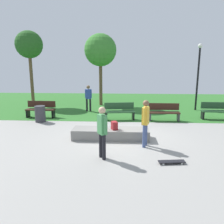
# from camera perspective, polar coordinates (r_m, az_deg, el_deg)

# --- Properties ---
(ground_plane) EXTENTS (28.00, 28.00, 0.00)m
(ground_plane) POSITION_cam_1_polar(r_m,az_deg,el_deg) (9.20, 2.39, -6.36)
(ground_plane) COLOR gray
(grass_lawn) EXTENTS (26.60, 11.59, 0.01)m
(grass_lawn) POSITION_cam_1_polar(r_m,az_deg,el_deg) (17.18, 2.85, 2.31)
(grass_lawn) COLOR #2D6B28
(grass_lawn) RESTS_ON ground_plane
(concrete_ledge) EXTENTS (3.04, 0.83, 0.41)m
(concrete_ledge) POSITION_cam_1_polar(r_m,az_deg,el_deg) (8.92, -0.36, -5.58)
(concrete_ledge) COLOR gray
(concrete_ledge) RESTS_ON ground_plane
(backpack_on_ledge) EXTENTS (0.29, 0.34, 0.32)m
(backpack_on_ledge) POSITION_cam_1_polar(r_m,az_deg,el_deg) (8.72, 0.60, -3.50)
(backpack_on_ledge) COLOR maroon
(backpack_on_ledge) RESTS_ON concrete_ledge
(skater_performing_trick) EXTENTS (0.34, 0.38, 1.66)m
(skater_performing_trick) POSITION_cam_1_polar(r_m,az_deg,el_deg) (6.86, -2.53, -4.36)
(skater_performing_trick) COLOR black
(skater_performing_trick) RESTS_ON ground_plane
(skater_watching) EXTENTS (0.29, 0.41, 1.70)m
(skater_watching) POSITION_cam_1_polar(r_m,az_deg,el_deg) (7.96, 8.59, -1.99)
(skater_watching) COLOR #3F5184
(skater_watching) RESTS_ON ground_plane
(skateboard_by_ledge) EXTENTS (0.82, 0.30, 0.08)m
(skateboard_by_ledge) POSITION_cam_1_polar(r_m,az_deg,el_deg) (7.03, 15.11, -12.22)
(skateboard_by_ledge) COLOR black
(skateboard_by_ledge) RESTS_ON ground_plane
(park_bench_far_left) EXTENTS (1.61, 0.52, 0.91)m
(park_bench_far_left) POSITION_cam_1_polar(r_m,az_deg,el_deg) (13.29, 25.29, 0.37)
(park_bench_far_left) COLOR #1E4223
(park_bench_far_left) RESTS_ON ground_plane
(park_bench_center_lawn) EXTENTS (1.65, 0.70, 0.91)m
(park_bench_center_lawn) POSITION_cam_1_polar(r_m,az_deg,el_deg) (11.90, 1.93, 0.29)
(park_bench_center_lawn) COLOR #1E4223
(park_bench_center_lawn) RESTS_ON ground_plane
(park_bench_near_lamppost) EXTENTS (1.61, 0.51, 0.91)m
(park_bench_near_lamppost) POSITION_cam_1_polar(r_m,az_deg,el_deg) (13.09, -17.84, 0.79)
(park_bench_near_lamppost) COLOR #331E14
(park_bench_near_lamppost) RESTS_ON ground_plane
(park_bench_near_path) EXTENTS (1.60, 0.48, 0.91)m
(park_bench_near_path) POSITION_cam_1_polar(r_m,az_deg,el_deg) (12.00, 13.23, 0.08)
(park_bench_near_path) COLOR #331E14
(park_bench_near_path) RESTS_ON ground_plane
(tree_young_birch) EXTENTS (2.26, 2.26, 5.05)m
(tree_young_birch) POSITION_cam_1_polar(r_m,az_deg,el_deg) (16.17, -3.01, 15.51)
(tree_young_birch) COLOR brown
(tree_young_birch) RESTS_ON grass_lawn
(tree_leaning_ash) EXTENTS (1.91, 1.91, 5.27)m
(tree_leaning_ash) POSITION_cam_1_polar(r_m,az_deg,el_deg) (17.35, -20.55, 15.74)
(tree_leaning_ash) COLOR brown
(tree_leaning_ash) RESTS_ON grass_lawn
(lamp_post) EXTENTS (0.28, 0.28, 4.20)m
(lamp_post) POSITION_cam_1_polar(r_m,az_deg,el_deg) (15.27, 21.32, 9.91)
(lamp_post) COLOR black
(lamp_post) RESTS_ON ground_plane
(trash_bin) EXTENTS (0.53, 0.53, 0.84)m
(trash_bin) POSITION_cam_1_polar(r_m,az_deg,el_deg) (12.04, -17.99, -0.47)
(trash_bin) COLOR #333338
(trash_bin) RESTS_ON ground_plane
(pedestrian_with_backpack) EXTENTS (0.43, 0.35, 1.65)m
(pedestrian_with_backpack) POSITION_cam_1_polar(r_m,az_deg,el_deg) (14.09, -6.07, 4.16)
(pedestrian_with_backpack) COLOR black
(pedestrian_with_backpack) RESTS_ON ground_plane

